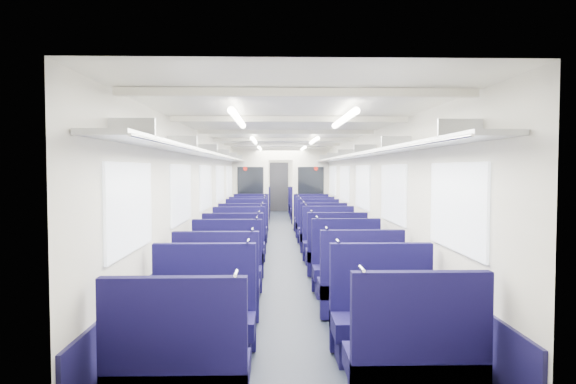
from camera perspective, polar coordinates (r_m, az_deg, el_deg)
The scene contains 41 objects.
floor at distance 11.89m, azimuth -0.67°, elevation -5.80°, with size 2.80×18.00×0.01m, color black.
ceiling at distance 11.77m, azimuth -0.67°, elevation 5.59°, with size 2.80×18.00×0.01m, color white.
wall_left at distance 11.83m, azimuth -7.46°, elevation -0.14°, with size 0.02×18.00×2.35m, color beige.
dado_left at distance 11.90m, azimuth -7.37°, elevation -4.11°, with size 0.03×17.90×0.70m, color black.
wall_right at distance 11.87m, azimuth 6.10°, elevation -0.13°, with size 0.02×18.00×2.35m, color beige.
dado_right at distance 11.94m, azimuth 6.01°, elevation -4.08°, with size 0.03×17.90×0.70m, color black.
wall_far at distance 20.77m, azimuth -1.03°, elevation 1.07°, with size 2.80×0.02×2.35m, color beige.
luggage_rack_left at distance 11.81m, azimuth -6.58°, elevation 3.73°, with size 0.36×17.40×0.18m.
luggage_rack_right at distance 11.84m, azimuth 5.22°, elevation 3.73°, with size 0.36×17.40×0.18m.
windows at distance 11.31m, azimuth -0.64°, elevation 0.99°, with size 2.78×15.60×0.75m.
ceiling_fittings at distance 11.51m, azimuth -0.66°, elevation 5.35°, with size 2.70×16.06×0.11m.
end_door at distance 20.71m, azimuth -1.03°, elevation 0.58°, with size 0.75×0.06×2.00m, color black.
bulkhead at distance 14.67m, azimuth -0.83°, elevation 0.64°, with size 2.80×0.10×2.35m.
seat_0 at distance 3.73m, azimuth -12.33°, elevation -19.73°, with size 0.96×0.53×1.08m.
seat_1 at distance 3.92m, azimuth 14.14°, elevation -18.61°, with size 0.96×0.53×1.08m.
seat_2 at distance 4.84m, azimuth -9.58°, elevation -14.38°, with size 0.96×0.53×1.08m.
seat_3 at distance 4.87m, azimuth 10.74°, elevation -14.29°, with size 0.96×0.53×1.08m.
seat_4 at distance 5.95m, azimuth -7.98°, elevation -11.14°, with size 0.96×0.53×1.08m.
seat_5 at distance 6.09m, azimuth 8.13°, elevation -10.81°, with size 0.96×0.53×1.08m.
seat_6 at distance 7.01m, azimuth -6.96°, elevation -9.02°, with size 0.96×0.53×1.08m.
seat_7 at distance 7.11m, azimuth 6.70°, elevation -8.86°, with size 0.96×0.53×1.08m.
seat_8 at distance 8.21m, azimuth -6.14°, elevation -7.30°, with size 0.96×0.53×1.08m.
seat_9 at distance 8.33m, azimuth 5.46°, elevation -7.15°, with size 0.96×0.53×1.08m.
seat_10 at distance 9.26m, azimuth -5.60°, elevation -6.15°, with size 0.96×0.53×1.08m.
seat_11 at distance 9.42m, azimuth 4.63°, elevation -6.00°, with size 0.96×0.53×1.08m.
seat_12 at distance 10.40m, azimuth -5.14°, elevation -5.18°, with size 0.96×0.53×1.08m.
seat_13 at distance 10.56m, azimuth 3.96°, elevation -5.06°, with size 0.96×0.53×1.08m.
seat_14 at distance 11.69m, azimuth -4.74°, elevation -4.31°, with size 0.96×0.53×1.08m.
seat_15 at distance 11.59m, azimuth 3.47°, elevation -4.37°, with size 0.96×0.53×1.08m.
seat_16 at distance 12.78m, azimuth -4.46°, elevation -3.72°, with size 0.96×0.53×1.08m.
seat_17 at distance 12.77m, azimuth 3.01°, elevation -3.72°, with size 0.96×0.53×1.08m.
seat_18 at distance 13.94m, azimuth -4.21°, elevation -3.19°, with size 0.96×0.53×1.08m.
seat_19 at distance 13.84m, azimuth 2.65°, elevation -3.22°, with size 0.96×0.53×1.08m.
seat_20 at distance 16.08m, azimuth -3.85°, elevation -2.41°, with size 0.96×0.53×1.08m.
seat_21 at distance 16.00m, azimuth 2.09°, elevation -2.43°, with size 0.96×0.53×1.08m.
seat_22 at distance 17.13m, azimuth -3.70°, elevation -2.10°, with size 0.96×0.53×1.08m.
seat_23 at distance 17.05m, azimuth 1.87°, elevation -2.12°, with size 0.96×0.53×1.08m.
seat_24 at distance 18.31m, azimuth -3.56°, elevation -1.79°, with size 0.96×0.53×1.08m.
seat_25 at distance 18.29m, azimuth 1.64°, elevation -1.79°, with size 0.96×0.53×1.08m.
seat_26 at distance 19.49m, azimuth -3.44°, elevation -1.52°, with size 0.96×0.53×1.08m.
seat_27 at distance 19.43m, azimuth 1.46°, elevation -1.53°, with size 0.96×0.53×1.08m.
Camera 1 is at (-0.17, -11.76, 1.75)m, focal length 31.47 mm.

